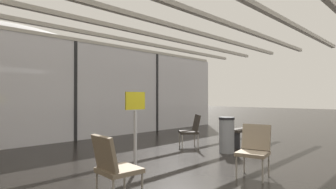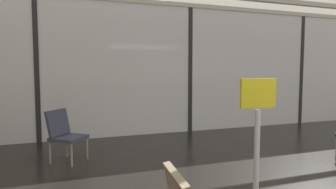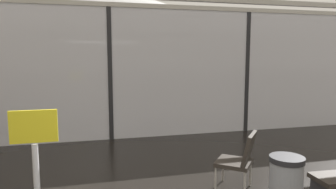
% 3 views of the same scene
% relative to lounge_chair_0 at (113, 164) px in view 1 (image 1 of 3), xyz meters
% --- Properties ---
extents(ground_plane, '(60.00, 60.00, 0.00)m').
position_rel_lounge_chair_0_xyz_m(ground_plane, '(2.10, -0.18, -0.49)').
color(ground_plane, black).
extents(glass_curtain_wall, '(14.00, 0.08, 3.07)m').
position_rel_lounge_chair_0_xyz_m(glass_curtain_wall, '(2.10, 5.02, 1.04)').
color(glass_curtain_wall, silver).
rests_on(glass_curtain_wall, ground).
extents(window_mullion_1, '(0.10, 0.12, 3.07)m').
position_rel_lounge_chair_0_xyz_m(window_mullion_1, '(2.10, 5.02, 1.04)').
color(window_mullion_1, black).
rests_on(window_mullion_1, ground).
extents(window_mullion_2, '(0.10, 0.12, 3.07)m').
position_rel_lounge_chair_0_xyz_m(window_mullion_2, '(5.60, 5.02, 1.04)').
color(window_mullion_2, black).
rests_on(window_mullion_2, ground).
extents(ceiling_slats, '(13.72, 6.72, 0.10)m').
position_rel_lounge_chair_0_xyz_m(ceiling_slats, '(2.10, 1.72, 2.63)').
color(ceiling_slats, '#B7B2A8').
rests_on(ceiling_slats, glass_curtain_wall).
extents(lounge_chair_0, '(0.57, 0.52, 0.87)m').
position_rel_lounge_chair_0_xyz_m(lounge_chair_0, '(0.00, 0.00, 0.00)').
color(lounge_chair_0, '#7F705B').
rests_on(lounge_chair_0, ground).
extents(lounge_chair_1, '(0.71, 0.70, 0.87)m').
position_rel_lounge_chair_0_xyz_m(lounge_chair_1, '(3.75, 1.73, 0.00)').
color(lounge_chair_1, '#28231E').
rests_on(lounge_chair_1, ground).
extents(lounge_chair_2, '(0.61, 0.57, 0.87)m').
position_rel_lounge_chair_0_xyz_m(lounge_chair_2, '(2.35, -0.75, 0.00)').
color(lounge_chair_2, '#7F705B').
rests_on(lounge_chair_2, ground).
extents(waiting_bench, '(1.52, 0.48, 0.47)m').
position_rel_lounge_chair_0_xyz_m(waiting_bench, '(5.10, 0.82, -0.13)').
color(waiting_bench, '#28231E').
rests_on(waiting_bench, ground).
extents(trash_bin, '(0.38, 0.38, 0.86)m').
position_rel_lounge_chair_0_xyz_m(trash_bin, '(3.75, 0.64, -0.06)').
color(trash_bin, slate).
rests_on(trash_bin, ground).
extents(info_sign, '(0.44, 0.32, 1.44)m').
position_rel_lounge_chair_0_xyz_m(info_sign, '(1.14, 0.94, 0.18)').
color(info_sign, '#333333').
rests_on(info_sign, ground).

